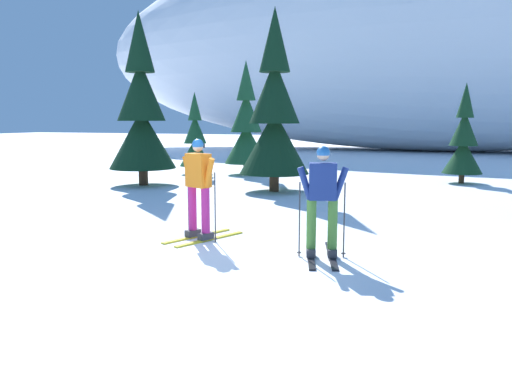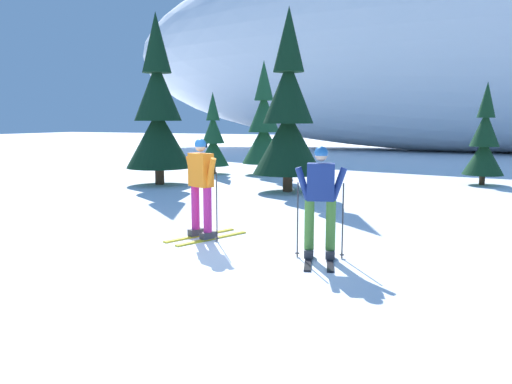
% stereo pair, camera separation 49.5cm
% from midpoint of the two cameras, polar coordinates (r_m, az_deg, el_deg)
% --- Properties ---
extents(ground_plane, '(120.00, 120.00, 0.00)m').
position_cam_midpoint_polar(ground_plane, '(8.00, -9.22, -7.48)').
color(ground_plane, white).
extents(skier_navy_jacket, '(0.87, 1.70, 1.74)m').
position_cam_midpoint_polar(skier_navy_jacket, '(7.84, 5.67, -0.90)').
color(skier_navy_jacket, black).
rests_on(skier_navy_jacket, ground).
extents(skier_orange_jacket, '(1.02, 1.62, 1.80)m').
position_cam_midpoint_polar(skier_orange_jacket, '(9.09, -7.99, 0.64)').
color(skier_orange_jacket, gold).
rests_on(skier_orange_jacket, ground).
extents(pine_tree_far_left, '(2.14, 2.14, 5.55)m').
position_cam_midpoint_polar(pine_tree_far_left, '(17.00, -13.58, 8.55)').
color(pine_tree_far_left, '#47301E').
rests_on(pine_tree_far_left, ground).
extents(pine_tree_left, '(1.24, 1.24, 3.20)m').
position_cam_midpoint_polar(pine_tree_left, '(20.11, -7.55, 5.81)').
color(pine_tree_left, '#47301E').
rests_on(pine_tree_left, ground).
extents(pine_tree_center_left, '(1.69, 1.69, 4.38)m').
position_cam_midpoint_polar(pine_tree_center_left, '(19.82, -1.83, 7.27)').
color(pine_tree_center_left, '#47301E').
rests_on(pine_tree_center_left, ground).
extents(pine_tree_center, '(2.07, 2.07, 5.36)m').
position_cam_midpoint_polar(pine_tree_center, '(15.10, 1.14, 8.54)').
color(pine_tree_center, '#47301E').
rests_on(pine_tree_center, ground).
extents(pine_tree_center_right, '(1.29, 1.29, 3.35)m').
position_cam_midpoint_polar(pine_tree_center_right, '(18.31, 21.56, 5.29)').
color(pine_tree_center_right, '#47301E').
rests_on(pine_tree_center_right, ground).
extents(snow_ridge_background, '(50.33, 15.12, 14.52)m').
position_cam_midpoint_polar(snow_ridge_background, '(36.97, 19.92, 15.66)').
color(snow_ridge_background, white).
rests_on(snow_ridge_background, ground).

